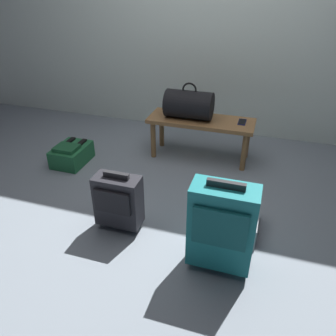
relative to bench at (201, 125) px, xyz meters
The scene contains 8 objects.
ground_plane 0.93m from the bench, 98.76° to the right, with size 6.60×6.60×0.00m, color slate.
bench is the anchor object (origin of this frame).
duffel_bag_black 0.23m from the bench, behind, with size 0.44×0.26×0.34m.
cell_phone 0.39m from the bench, ahead, with size 0.07×0.14×0.01m.
suitcase_upright_teal 1.44m from the bench, 72.50° to the right, with size 0.38×0.22×0.63m.
suitcase_small_charcoal 1.26m from the bench, 104.07° to the right, with size 0.32×0.19×0.46m.
backpack_green 1.27m from the bench, 156.98° to the right, with size 0.28×0.38×0.21m.
backpack_grey 1.15m from the bench, 63.43° to the right, with size 0.28×0.38×0.21m.
Camera 1 is at (0.72, -2.04, 1.60)m, focal length 35.53 mm.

